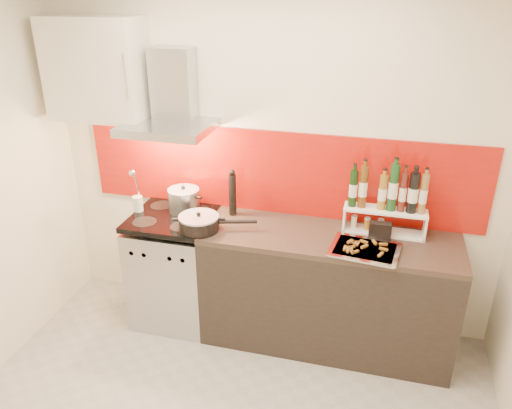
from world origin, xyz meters
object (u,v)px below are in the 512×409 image
(counter, at_px, (327,290))
(stock_pot, at_px, (184,200))
(range_stove, at_px, (175,269))
(saute_pan, at_px, (200,222))
(baking_tray, at_px, (365,249))
(pepper_mill, at_px, (232,193))

(counter, distance_m, stock_pot, 1.27)
(range_stove, xyz_separation_m, saute_pan, (0.29, -0.14, 0.52))
(stock_pot, distance_m, saute_pan, 0.35)
(counter, bearing_deg, range_stove, -179.77)
(range_stove, bearing_deg, baking_tray, -6.16)
(saute_pan, relative_size, pepper_mill, 1.50)
(range_stove, height_order, counter, range_stove)
(pepper_mill, bearing_deg, stock_pot, -172.66)
(range_stove, relative_size, pepper_mill, 2.50)
(range_stove, distance_m, baking_tray, 1.53)
(counter, relative_size, baking_tray, 3.76)
(range_stove, relative_size, counter, 0.51)
(stock_pot, bearing_deg, baking_tray, -11.10)
(counter, bearing_deg, saute_pan, -170.74)
(range_stove, height_order, baking_tray, baking_tray)
(pepper_mill, bearing_deg, range_stove, -159.39)
(stock_pot, bearing_deg, range_stove, -117.80)
(range_stove, relative_size, baking_tray, 1.90)
(stock_pot, distance_m, pepper_mill, 0.39)
(counter, distance_m, saute_pan, 1.06)
(range_stove, xyz_separation_m, pepper_mill, (0.44, 0.16, 0.63))
(pepper_mill, bearing_deg, baking_tray, -17.59)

